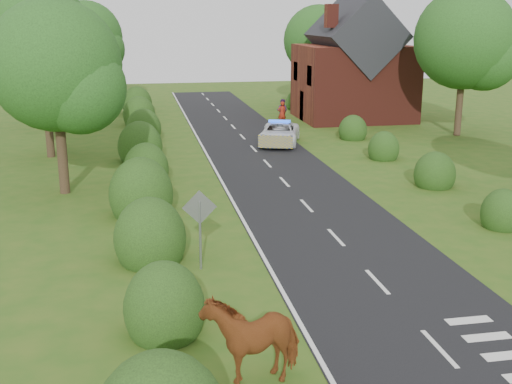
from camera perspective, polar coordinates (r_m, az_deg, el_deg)
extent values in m
plane|color=#2D5716|center=(19.40, 10.72, -7.90)|extent=(120.00, 120.00, 0.00)
cube|color=black|center=(33.12, 1.37, 2.15)|extent=(6.00, 70.00, 0.02)
cube|color=white|center=(16.12, 15.97, -13.21)|extent=(0.12, 1.80, 0.01)
cube|color=white|center=(19.39, 10.73, -7.83)|extent=(0.12, 1.80, 0.01)
cube|color=white|center=(22.90, 7.12, -4.01)|extent=(0.12, 1.80, 0.01)
cube|color=white|center=(26.54, 4.52, -1.21)|extent=(0.12, 1.80, 0.01)
cube|color=white|center=(30.28, 2.55, 0.91)|extent=(0.12, 1.80, 0.01)
cube|color=white|center=(34.07, 1.02, 2.56)|extent=(0.12, 1.80, 0.01)
cube|color=white|center=(37.91, -0.21, 3.87)|extent=(0.12, 1.80, 0.01)
cube|color=white|center=(41.78, -1.21, 4.94)|extent=(0.12, 1.80, 0.01)
cube|color=white|center=(45.67, -2.05, 5.83)|extent=(0.12, 1.80, 0.01)
cube|color=white|center=(49.58, -2.75, 6.58)|extent=(0.12, 1.80, 0.01)
cube|color=white|center=(53.50, -3.36, 7.22)|extent=(0.12, 1.80, 0.01)
cube|color=white|center=(57.43, -3.88, 7.77)|extent=(0.12, 1.80, 0.01)
cube|color=white|center=(61.38, -4.34, 8.25)|extent=(0.12, 1.80, 0.01)
cube|color=white|center=(65.32, -4.74, 8.67)|extent=(0.12, 1.80, 0.01)
cube|color=white|center=(32.65, -3.62, 1.96)|extent=(0.12, 70.00, 0.01)
cube|color=white|center=(16.31, 21.46, -13.37)|extent=(1.20, 0.35, 0.01)
cube|color=white|center=(16.98, 19.85, -12.02)|extent=(1.20, 0.35, 0.01)
cube|color=white|center=(17.67, 18.37, -10.77)|extent=(1.20, 0.35, 0.01)
ellipsoid|color=#1D3114|center=(16.10, -8.14, -10.23)|extent=(2.00, 2.10, 2.40)
ellipsoid|color=#1D3114|center=(20.69, -9.39, -4.13)|extent=(2.30, 2.41, 2.70)
ellipsoid|color=#1D3114|center=(25.44, -10.17, -0.27)|extent=(2.50, 2.62, 3.00)
ellipsoid|color=#1D3114|center=(30.33, -9.74, 2.01)|extent=(2.10, 2.20, 2.50)
ellipsoid|color=#1D3114|center=(35.20, -10.26, 3.97)|extent=(2.40, 2.52, 2.80)
ellipsoid|color=#1D3114|center=(41.11, -9.95, 5.52)|extent=(2.20, 2.31, 2.60)
ellipsoid|color=#1D3114|center=(47.03, -10.34, 6.76)|extent=(2.30, 2.41, 2.70)
ellipsoid|color=#1D3114|center=(52.97, -10.53, 7.72)|extent=(2.40, 2.52, 2.80)
ellipsoid|color=#1D3114|center=(25.39, 21.07, -1.82)|extent=(1.60, 1.68, 1.90)
ellipsoid|color=#1D3114|center=(30.52, 15.60, 1.53)|extent=(1.90, 2.00, 2.10)
ellipsoid|color=#1D3114|center=(35.83, 11.28, 3.75)|extent=(1.70, 1.78, 2.00)
ellipsoid|color=#1D3114|center=(41.45, 8.60, 5.43)|extent=(1.80, 1.89, 2.00)
ellipsoid|color=#1D3114|center=(54.66, 3.58, 7.94)|extent=(1.70, 1.78, 2.00)
cylinder|color=#332316|center=(29.26, -16.88, 3.67)|extent=(0.44, 0.44, 3.96)
sphere|color=#203F18|center=(28.79, -17.44, 10.70)|extent=(5.60, 5.60, 5.60)
sphere|color=#327B24|center=(28.21, -15.42, 8.93)|extent=(3.92, 3.92, 3.92)
cylinder|color=#332316|center=(37.28, -17.96, 5.81)|extent=(0.44, 0.44, 3.74)
sphere|color=#203F18|center=(36.91, -18.40, 11.02)|extent=(5.60, 5.60, 5.60)
sphere|color=#327B24|center=(36.31, -16.85, 9.73)|extent=(3.92, 3.92, 3.92)
cylinder|color=#332316|center=(47.23, -18.42, 8.32)|extent=(0.44, 0.44, 4.84)
sphere|color=#203F18|center=(46.96, -18.88, 13.64)|extent=(6.80, 6.80, 6.80)
sphere|color=#327B24|center=(46.17, -17.38, 12.38)|extent=(4.76, 4.76, 4.76)
cylinder|color=#332316|center=(56.92, -14.61, 9.34)|extent=(0.44, 0.44, 4.18)
sphere|color=#203F18|center=(56.68, -14.88, 13.16)|extent=(6.00, 6.00, 6.00)
sphere|color=#327B24|center=(56.06, -13.75, 12.24)|extent=(4.20, 4.20, 4.20)
cylinder|color=#332316|center=(44.10, 17.64, 7.64)|extent=(0.44, 0.44, 4.40)
sphere|color=#203F18|center=(43.79, 18.07, 12.83)|extent=(6.40, 6.40, 6.40)
sphere|color=#327B24|center=(43.82, 19.68, 11.38)|extent=(4.48, 4.48, 4.48)
cylinder|color=#332316|center=(57.04, 5.47, 9.66)|extent=(0.44, 0.44, 3.96)
sphere|color=#203F18|center=(56.80, 5.57, 13.27)|extent=(6.00, 6.00, 6.00)
sphere|color=#327B24|center=(56.57, 6.76, 12.32)|extent=(4.20, 4.20, 4.20)
cylinder|color=gray|center=(19.71, -4.99, -3.87)|extent=(0.08, 0.08, 2.20)
cube|color=gray|center=(19.43, -5.05, -1.37)|extent=(1.06, 0.04, 1.06)
cube|color=maroon|center=(49.53, 8.64, 9.60)|extent=(8.00, 7.00, 5.50)
cube|color=black|center=(49.31, 8.81, 13.59)|extent=(5.94, 7.40, 5.94)
cube|color=maroon|center=(46.61, 6.71, 15.29)|extent=(0.80, 0.80, 1.60)
imported|color=brown|center=(14.09, -0.34, -13.20)|extent=(2.63, 1.95, 1.67)
imported|color=white|center=(39.35, 2.09, 5.24)|extent=(3.58, 5.23, 1.33)
cube|color=yellow|center=(36.99, 1.74, 4.48)|extent=(1.91, 0.67, 0.73)
cube|color=blue|center=(39.23, 2.10, 6.31)|extent=(1.35, 0.68, 0.14)
imported|color=maroon|center=(46.21, 2.32, 6.99)|extent=(0.69, 0.51, 1.72)
imported|color=#462051|center=(47.33, 2.34, 7.21)|extent=(1.08, 1.02, 1.76)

